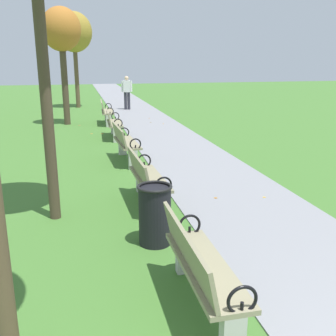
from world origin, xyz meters
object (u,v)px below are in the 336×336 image
tree_3 (61,32)px  trash_bin (155,215)px  park_bench_5 (113,123)px  tree_4 (74,33)px  pedestrian_walking (127,91)px  park_bench_4 (125,142)px  park_bench_2 (200,267)px  park_bench_3 (147,178)px  park_bench_6 (106,111)px

tree_3 → trash_bin: bearing=-82.9°
park_bench_5 → tree_4: (-1.02, 8.57, 3.20)m
tree_4 → pedestrian_walking: bearing=-32.9°
tree_3 → tree_4: tree_4 is taller
park_bench_4 → park_bench_5: 3.10m
park_bench_5 → pedestrian_walking: pedestrian_walking is taller
pedestrian_walking → tree_4: bearing=147.1°
park_bench_5 → tree_3: tree_3 is taller
pedestrian_walking → trash_bin: 14.79m
park_bench_4 → tree_3: tree_3 is taller
tree_3 → pedestrian_walking: bearing=54.3°
park_bench_2 → trash_bin: park_bench_2 is taller
park_bench_4 → park_bench_5: bearing=90.0°
park_bench_3 → park_bench_5: same height
tree_4 → park_bench_4: bearing=-85.0°
tree_3 → tree_4: bearing=85.1°
park_bench_3 → park_bench_4: bearing=90.0°
park_bench_2 → park_bench_4: bearing=90.0°
park_bench_3 → pedestrian_walking: size_ratio=1.00×
park_bench_2 → pedestrian_walking: 16.33m
park_bench_2 → park_bench_5: same height
park_bench_2 → tree_3: (-1.49, 12.34, 2.91)m
park_bench_5 → trash_bin: (-0.15, -7.66, -0.06)m
tree_3 → trash_bin: 11.25m
park_bench_2 → tree_4: tree_4 is taller
park_bench_3 → park_bench_5: 6.16m
pedestrian_walking → tree_3: bearing=-125.7°
park_bench_5 → trash_bin: size_ratio=1.93×
park_bench_2 → park_bench_6: bearing=90.0°
park_bench_5 → tree_3: (-1.49, 3.11, 2.91)m
tree_3 → park_bench_4: bearing=-76.5°
park_bench_2 → park_bench_5: size_ratio=0.99×
park_bench_6 → tree_4: (-1.02, 5.71, 3.20)m
park_bench_4 → park_bench_6: (-0.00, 5.96, 0.00)m
park_bench_3 → park_bench_4: same height
park_bench_2 → park_bench_4: size_ratio=0.99×
tree_3 → trash_bin: size_ratio=5.11×
tree_4 → tree_3: bearing=-94.9°
tree_4 → park_bench_5: bearing=-83.2°
park_bench_3 → park_bench_6: bearing=90.0°
park_bench_4 → pedestrian_walking: pedestrian_walking is taller
tree_3 → park_bench_2: bearing=-83.1°
pedestrian_walking → trash_bin: bearing=-95.8°
park_bench_3 → trash_bin: (-0.15, -1.49, -0.06)m
park_bench_4 → tree_4: 12.15m
park_bench_5 → tree_3: size_ratio=0.38×
park_bench_3 → pedestrian_walking: 13.28m
park_bench_6 → pedestrian_walking: 4.41m
park_bench_6 → trash_bin: 10.52m
park_bench_3 → tree_3: 9.83m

